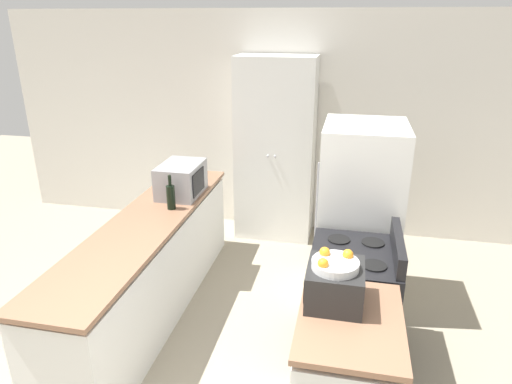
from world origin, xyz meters
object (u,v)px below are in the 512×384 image
Objects in this scene: stove at (351,303)px; refrigerator at (359,216)px; wine_bottle at (171,196)px; toaster_oven at (335,285)px; pantry_cabinet at (275,150)px; microwave at (181,179)px; fruit_bowl at (335,263)px.

refrigerator is at bearing 88.11° from stove.
wine_bottle is 1.89m from toaster_oven.
pantry_cabinet reaches higher than microwave.
stove is at bearing -64.79° from pantry_cabinet.
wine_bottle is at bearing 163.19° from stove.
pantry_cabinet is at bearing 115.21° from stove.
toaster_oven is 1.33× the size of fruit_bowl.
wine_bottle is at bearing -114.25° from pantry_cabinet.
wine_bottle is at bearing -169.47° from refrigerator.
toaster_oven reaches higher than stove.
fruit_bowl is at bearing -37.90° from wine_bottle.
toaster_oven is (0.82, -2.66, -0.05)m from pantry_cabinet.
fruit_bowl is (-0.01, -0.01, 0.15)m from toaster_oven.
refrigerator is 1.70m from microwave.
toaster_oven is 0.15m from fruit_bowl.
stove is at bearing 78.65° from fruit_bowl.
toaster_oven is (1.54, -1.51, -0.03)m from microwave.
stove is at bearing 79.13° from toaster_oven.
pantry_cabinet is 5.78× the size of toaster_oven.
microwave is 0.36m from wine_bottle.
microwave is 1.86× the size of fruit_bowl.
pantry_cabinet is 2.02× the size of stove.
toaster_oven is at bearing -72.93° from pantry_cabinet.
toaster_oven is (-0.15, -1.46, 0.18)m from refrigerator.
toaster_oven is at bearing -100.87° from stove.
toaster_oven is at bearing 56.81° from fruit_bowl.
toaster_oven is (-0.13, -0.66, 0.56)m from stove.
toaster_oven is (1.50, -1.15, 0.00)m from wine_bottle.
pantry_cabinet is 2.30m from stove.
stove is 1.96m from microwave.
fruit_bowl reaches higher than stove.
refrigerator reaches higher than fruit_bowl.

